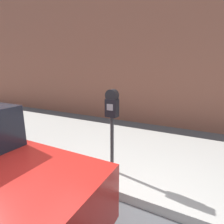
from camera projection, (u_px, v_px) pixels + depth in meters
sidewalk at (141, 154)px, 3.78m from camera, size 24.00×2.80×0.14m
building_facade at (170, 38)px, 5.39m from camera, size 24.00×0.30×5.60m
parking_meter at (112, 113)px, 2.79m from camera, size 0.20×0.15×1.41m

